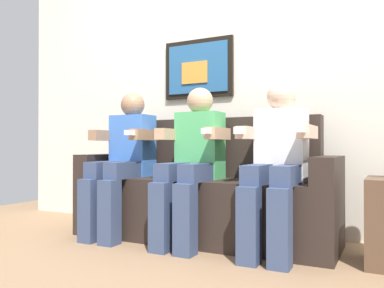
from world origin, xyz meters
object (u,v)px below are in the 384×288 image
object	(u,v)px
person_in_middle	(193,158)
person_on_right	(277,159)
person_on_left	(123,157)
couch	(203,197)

from	to	relation	value
person_in_middle	person_on_right	distance (m)	0.60
person_on_left	person_on_right	size ratio (longest dim) A/B	1.00
couch	person_on_left	world-z (taller)	person_on_left
couch	person_in_middle	distance (m)	0.34
couch	person_on_left	xyz separation A→B (m)	(-0.60, -0.17, 0.29)
person_on_left	person_in_middle	size ratio (longest dim) A/B	1.00
couch	person_in_middle	size ratio (longest dim) A/B	1.73
couch	person_on_right	xyz separation A→B (m)	(0.60, -0.17, 0.29)
person_on_right	person_on_left	bearing A→B (deg)	179.98
person_on_left	person_in_middle	bearing A→B (deg)	0.00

